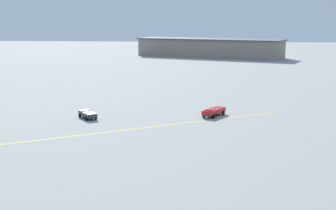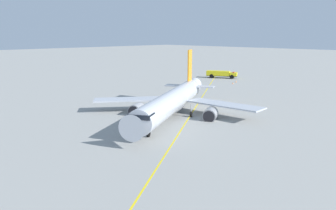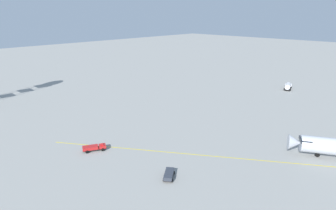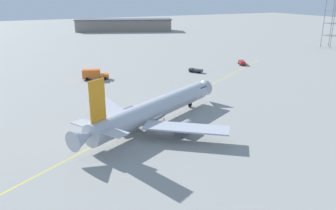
{
  "view_description": "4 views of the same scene",
  "coord_description": "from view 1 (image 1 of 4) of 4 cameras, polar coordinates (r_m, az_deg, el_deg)",
  "views": [
    {
      "loc": [
        51.84,
        -40.76,
        17.23
      ],
      "look_at": [
        46.24,
        23.4,
        5.45
      ],
      "focal_mm": 51.61,
      "sensor_mm": 36.0,
      "label": 1
    },
    {
      "loc": [
        46.3,
        46.92,
        15.59
      ],
      "look_at": [
        1.47,
        2.34,
        2.62
      ],
      "focal_mm": 37.51,
      "sensor_mm": 36.0,
      "label": 2
    },
    {
      "loc": [
        -4.28,
        76.11,
        32.47
      ],
      "look_at": [
        46.24,
        23.4,
        8.7
      ],
      "focal_mm": 30.34,
      "sensor_mm": 36.0,
      "label": 3
    },
    {
      "loc": [
        -25.37,
        -57.09,
        24.98
      ],
      "look_at": [
        1.61,
        -1.1,
        4.71
      ],
      "focal_mm": 37.03,
      "sensor_mm": 36.0,
      "label": 4
    }
  ],
  "objects": [
    {
      "name": "ops_pickup_truck",
      "position": [
        85.39,
        5.45,
        -0.77
      ],
      "size": [
        4.3,
        5.82,
        1.41
      ],
      "rotation": [
        0.0,
        0.0,
        4.22
      ],
      "color": "#232326",
      "rests_on": "ground_plane"
    },
    {
      "name": "baggage_truck_truck",
      "position": [
        84.11,
        -9.47,
        -1.1
      ],
      "size": [
        4.03,
        4.63,
        1.22
      ],
      "rotation": [
        0.0,
        0.0,
        2.2
      ],
      "color": "#232326",
      "rests_on": "ground_plane"
    },
    {
      "name": "terminal_shed",
      "position": [
        212.21,
        4.92,
        6.76
      ],
      "size": [
        65.52,
        37.47,
        7.97
      ],
      "rotation": [
        0.0,
        0.0,
        2.78
      ],
      "color": "gray",
      "rests_on": "ground_plane"
    }
  ]
}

